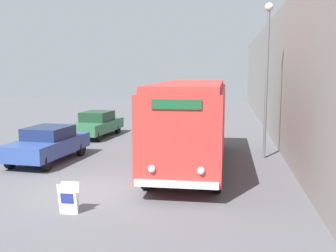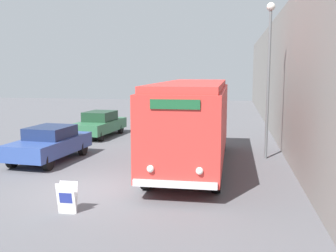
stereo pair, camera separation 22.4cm
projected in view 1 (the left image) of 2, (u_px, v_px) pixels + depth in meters
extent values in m
plane|color=#56565B|center=(92.00, 191.00, 12.96)|extent=(80.00, 80.00, 0.00)
cube|color=gray|center=(279.00, 78.00, 21.21)|extent=(0.30, 60.00, 7.10)
cylinder|color=black|center=(147.00, 174.00, 13.10)|extent=(0.28, 1.03, 1.03)
cylinder|color=black|center=(217.00, 177.00, 12.76)|extent=(0.28, 1.03, 1.03)
cylinder|color=black|center=(174.00, 140.00, 19.59)|extent=(0.28, 1.03, 1.03)
cylinder|color=black|center=(221.00, 141.00, 19.25)|extent=(0.28, 1.03, 1.03)
cube|color=red|center=(191.00, 122.00, 15.99)|extent=(2.64, 9.43, 2.72)
cube|color=red|center=(191.00, 85.00, 15.78)|extent=(2.43, 9.05, 0.24)
cube|color=silver|center=(176.00, 184.00, 11.49)|extent=(2.51, 0.12, 0.20)
sphere|color=white|center=(152.00, 169.00, 11.56)|extent=(0.22, 0.22, 0.22)
sphere|color=white|center=(201.00, 171.00, 11.35)|extent=(0.22, 0.22, 0.22)
cube|color=#19512D|center=(176.00, 104.00, 11.19)|extent=(1.45, 0.06, 0.28)
cube|color=gray|center=(69.00, 213.00, 10.91)|extent=(0.48, 0.19, 0.01)
cube|color=white|center=(67.00, 199.00, 10.78)|extent=(0.53, 0.18, 0.87)
cube|color=white|center=(70.00, 197.00, 10.93)|extent=(0.53, 0.18, 0.87)
cube|color=navy|center=(67.00, 199.00, 10.76)|extent=(0.37, 0.06, 0.31)
cylinder|color=#595E60|center=(266.00, 86.00, 17.31)|extent=(0.12, 0.12, 6.53)
sphere|color=silver|center=(269.00, 7.00, 16.84)|extent=(0.36, 0.36, 0.36)
cylinder|color=black|center=(10.00, 160.00, 15.87)|extent=(0.22, 0.71, 0.71)
cylinder|color=black|center=(47.00, 162.00, 15.47)|extent=(0.22, 0.71, 0.71)
cylinder|color=black|center=(49.00, 146.00, 18.69)|extent=(0.22, 0.71, 0.71)
cylinder|color=black|center=(81.00, 148.00, 18.28)|extent=(0.22, 0.71, 0.71)
cube|color=#2D478C|center=(48.00, 146.00, 17.03)|extent=(2.33, 4.50, 0.66)
cube|color=#19274D|center=(49.00, 132.00, 17.05)|extent=(1.81, 2.10, 0.50)
cylinder|color=black|center=(74.00, 135.00, 22.28)|extent=(0.22, 0.65, 0.65)
cylinder|color=black|center=(98.00, 136.00, 21.90)|extent=(0.22, 0.65, 0.65)
cylinder|color=black|center=(95.00, 127.00, 25.04)|extent=(0.22, 0.65, 0.65)
cylinder|color=black|center=(118.00, 128.00, 24.66)|extent=(0.22, 0.65, 0.65)
cube|color=#2D6642|center=(97.00, 126.00, 23.43)|extent=(2.22, 4.45, 0.62)
cube|color=#193824|center=(97.00, 116.00, 23.45)|extent=(1.71, 2.08, 0.55)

